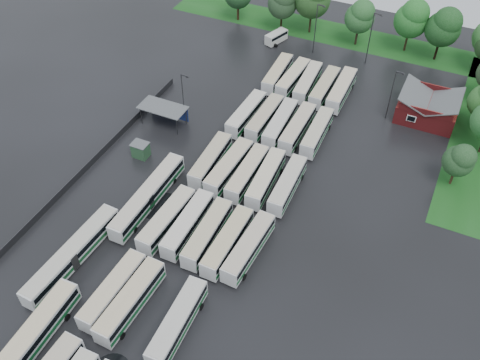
% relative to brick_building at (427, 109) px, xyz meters
% --- Properties ---
extents(ground, '(160.00, 160.00, 0.00)m').
position_rel_brick_building_xyz_m(ground, '(-24.00, -42.77, -1.87)').
color(ground, black).
rests_on(ground, ground).
extents(brick_building, '(10.07, 8.60, 5.39)m').
position_rel_brick_building_xyz_m(brick_building, '(0.00, 0.00, 0.00)').
color(brick_building, maroon).
rests_on(brick_building, ground).
extents(wash_shed, '(8.20, 4.20, 3.58)m').
position_rel_brick_building_xyz_m(wash_shed, '(-41.20, -20.74, 1.12)').
color(wash_shed, '#2D2D30').
rests_on(wash_shed, ground).
extents(utility_hut, '(2.70, 2.20, 2.62)m').
position_rel_brick_building_xyz_m(utility_hut, '(-40.20, -30.17, -0.55)').
color(utility_hut, '#224729').
rests_on(utility_hut, ground).
extents(grass_strip_north, '(80.00, 10.00, 0.01)m').
position_rel_brick_building_xyz_m(grass_strip_north, '(-22.00, 22.03, -1.86)').
color(grass_strip_north, '#144B14').
rests_on(grass_strip_north, ground).
extents(west_fence, '(0.10, 50.00, 1.20)m').
position_rel_brick_building_xyz_m(west_fence, '(-46.20, -34.77, -1.27)').
color(west_fence, '#2D2D30').
rests_on(west_fence, ground).
extents(bus_r1c0, '(2.71, 11.59, 3.21)m').
position_rel_brick_building_xyz_m(bus_r1c0, '(-28.24, -54.87, -0.10)').
color(bus_r1c0, silver).
rests_on(bus_r1c0, ground).
extents(bus_r1c1, '(2.88, 12.04, 3.33)m').
position_rel_brick_building_xyz_m(bus_r1c1, '(-25.39, -55.27, -0.03)').
color(bus_r1c1, silver).
rests_on(bus_r1c1, ground).
extents(bus_r1c3, '(2.95, 11.75, 3.24)m').
position_rel_brick_building_xyz_m(bus_r1c3, '(-18.69, -55.33, -0.08)').
color(bus_r1c3, silver).
rests_on(bus_r1c3, ground).
extents(bus_r2c0, '(2.98, 11.86, 3.27)m').
position_rel_brick_building_xyz_m(bus_r2c0, '(-28.23, -41.78, -0.06)').
color(bus_r2c0, silver).
rests_on(bus_r2c0, ground).
extents(bus_r2c1, '(2.65, 11.71, 3.25)m').
position_rel_brick_building_xyz_m(bus_r2c1, '(-25.14, -41.27, -0.08)').
color(bus_r2c1, silver).
rests_on(bus_r2c1, ground).
extents(bus_r2c2, '(2.76, 11.66, 3.23)m').
position_rel_brick_building_xyz_m(bus_r2c2, '(-21.89, -41.56, -0.09)').
color(bus_r2c2, silver).
rests_on(bus_r2c2, ground).
extents(bus_r2c3, '(2.59, 11.68, 3.24)m').
position_rel_brick_building_xyz_m(bus_r2c3, '(-18.70, -41.76, -0.08)').
color(bus_r2c3, silver).
rests_on(bus_r2c3, ground).
extents(bus_r2c4, '(3.00, 11.74, 3.24)m').
position_rel_brick_building_xyz_m(bus_r2c4, '(-15.71, -41.41, -0.08)').
color(bus_r2c4, silver).
rests_on(bus_r2c4, ground).
extents(bus_r3c0, '(2.81, 11.49, 3.18)m').
position_rel_brick_building_xyz_m(bus_r3c0, '(-28.50, -27.94, -0.12)').
color(bus_r3c0, silver).
rests_on(bus_r3c0, ground).
extents(bus_r3c1, '(3.02, 12.01, 3.32)m').
position_rel_brick_building_xyz_m(bus_r3c1, '(-25.08, -28.27, -0.04)').
color(bus_r3c1, silver).
rests_on(bus_r3c1, ground).
extents(bus_r3c2, '(2.49, 11.58, 3.22)m').
position_rel_brick_building_xyz_m(bus_r3c2, '(-21.95, -28.25, -0.09)').
color(bus_r3c2, silver).
rests_on(bus_r3c2, ground).
extents(bus_r3c3, '(3.08, 11.79, 3.25)m').
position_rel_brick_building_xyz_m(bus_r3c3, '(-18.91, -28.10, -0.08)').
color(bus_r3c3, silver).
rests_on(bus_r3c3, ground).
extents(bus_r3c4, '(2.76, 11.46, 3.17)m').
position_rel_brick_building_xyz_m(bus_r3c4, '(-15.41, -27.94, -0.12)').
color(bus_r3c4, silver).
rests_on(bus_r3c4, ground).
extents(bus_r4c0, '(2.84, 11.58, 3.20)m').
position_rel_brick_building_xyz_m(bus_r4c0, '(-28.42, -14.54, -0.11)').
color(bus_r4c0, silver).
rests_on(bus_r4c0, ground).
extents(bus_r4c1, '(2.60, 11.40, 3.16)m').
position_rel_brick_building_xyz_m(bus_r4c1, '(-25.09, -14.17, -0.13)').
color(bus_r4c1, silver).
rests_on(bus_r4c1, ground).
extents(bus_r4c2, '(2.86, 11.73, 3.24)m').
position_rel_brick_building_xyz_m(bus_r4c2, '(-22.02, -14.56, -0.08)').
color(bus_r4c2, silver).
rests_on(bus_r4c2, ground).
extents(bus_r4c3, '(2.53, 11.78, 3.28)m').
position_rel_brick_building_xyz_m(bus_r4c3, '(-18.89, -14.50, -0.06)').
color(bus_r4c3, silver).
rests_on(bus_r4c3, ground).
extents(bus_r4c4, '(2.72, 11.46, 3.17)m').
position_rel_brick_building_xyz_m(bus_r4c4, '(-15.54, -14.14, -0.12)').
color(bus_r4c4, silver).
rests_on(bus_r4c4, ground).
extents(bus_r5c0, '(2.91, 11.50, 3.17)m').
position_rel_brick_building_xyz_m(bus_r5c0, '(-28.29, -0.53, -0.12)').
color(bus_r5c0, silver).
rests_on(bus_r5c0, ground).
extents(bus_r5c1, '(2.92, 11.47, 3.16)m').
position_rel_brick_building_xyz_m(bus_r5c1, '(-25.09, -0.61, -0.13)').
color(bus_r5c1, silver).
rests_on(bus_r5c1, ground).
extents(bus_r5c2, '(3.00, 11.57, 3.19)m').
position_rel_brick_building_xyz_m(bus_r5c2, '(-22.04, -0.85, -0.11)').
color(bus_r5c2, silver).
rests_on(bus_r5c2, ground).
extents(bus_r5c3, '(2.45, 11.44, 3.18)m').
position_rel_brick_building_xyz_m(bus_r5c3, '(-18.65, -1.09, -0.12)').
color(bus_r5c3, silver).
rests_on(bus_r5c3, ground).
extents(bus_r5c4, '(2.74, 12.04, 3.34)m').
position_rel_brick_building_xyz_m(bus_r5c4, '(-15.53, -0.63, -0.03)').
color(bus_r5c4, silver).
rests_on(bus_r5c4, ground).
extents(artic_bus_west_a, '(3.03, 17.85, 3.30)m').
position_rel_brick_building_xyz_m(artic_bus_west_a, '(-32.95, -65.67, -0.04)').
color(artic_bus_west_a, silver).
rests_on(artic_bus_west_a, ground).
extents(artic_bus_west_b, '(2.47, 17.20, 3.19)m').
position_rel_brick_building_xyz_m(artic_bus_west_b, '(-33.16, -38.94, -0.10)').
color(artic_bus_west_b, silver).
rests_on(artic_bus_west_b, ground).
extents(artic_bus_west_c, '(3.22, 17.23, 3.18)m').
position_rel_brick_building_xyz_m(artic_bus_west_c, '(-36.44, -52.49, -0.10)').
color(artic_bus_west_c, silver).
rests_on(artic_bus_west_c, ground).
extents(minibus, '(3.58, 5.64, 2.31)m').
position_rel_brick_building_xyz_m(minibus, '(-34.15, 13.15, -0.58)').
color(minibus, silver).
rests_on(minibus, ground).
extents(tree_north_1, '(6.26, 6.26, 10.37)m').
position_rel_brick_building_xyz_m(tree_north_1, '(-35.06, 18.39, 4.80)').
color(tree_north_1, black).
rests_on(tree_north_1, ground).
extents(tree_north_3, '(6.13, 6.13, 10.15)m').
position_rel_brick_building_xyz_m(tree_north_3, '(-18.40, 19.48, 4.66)').
color(tree_north_3, '#302419').
rests_on(tree_north_3, ground).
extents(tree_north_4, '(6.91, 6.91, 11.44)m').
position_rel_brick_building_xyz_m(tree_north_4, '(-8.43, 21.40, 5.50)').
color(tree_north_4, '#322616').
rests_on(tree_north_4, ground).
extents(tree_north_5, '(6.92, 6.92, 11.46)m').
position_rel_brick_building_xyz_m(tree_north_5, '(-2.05, 20.54, 5.51)').
color(tree_north_5, black).
rests_on(tree_north_5, ground).
extents(tree_east_0, '(4.78, 4.78, 7.92)m').
position_rel_brick_building_xyz_m(tree_east_0, '(7.01, -15.27, 3.23)').
color(tree_east_0, '#3C271A').
rests_on(tree_east_0, ground).
extents(lamp_post_ne, '(1.50, 0.29, 9.73)m').
position_rel_brick_building_xyz_m(lamp_post_ne, '(-6.25, -3.01, 3.79)').
color(lamp_post_ne, '#2D2D30').
rests_on(lamp_post_ne, ground).
extents(lamp_post_nw, '(1.50, 0.29, 9.74)m').
position_rel_brick_building_xyz_m(lamp_post_nw, '(-38.14, -19.01, 3.79)').
color(lamp_post_nw, '#2D2D30').
rests_on(lamp_post_nw, ground).
extents(lamp_post_back_w, '(1.64, 0.32, 10.65)m').
position_rel_brick_building_xyz_m(lamp_post_back_w, '(-25.47, 12.56, 4.32)').
color(lamp_post_back_w, '#2D2D30').
rests_on(lamp_post_back_w, ground).
extents(lamp_post_back_e, '(1.69, 0.33, 10.97)m').
position_rel_brick_building_xyz_m(lamp_post_back_e, '(-14.46, 13.14, 4.51)').
color(lamp_post_back_e, '#2D2D30').
rests_on(lamp_post_back_e, ground).
extents(puddle_2, '(5.94, 5.94, 0.01)m').
position_rel_brick_building_xyz_m(puddle_2, '(-31.29, -38.60, -1.86)').
color(puddle_2, black).
rests_on(puddle_2, ground).
extents(puddle_3, '(4.12, 4.12, 0.01)m').
position_rel_brick_building_xyz_m(puddle_3, '(-20.79, -41.80, -1.86)').
color(puddle_3, black).
rests_on(puddle_3, ground).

